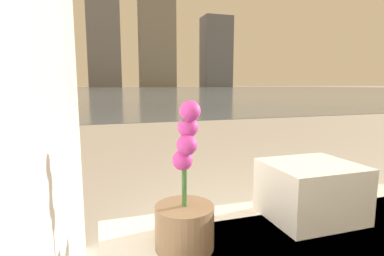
% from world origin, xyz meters
% --- Properties ---
extents(potted_orchid, '(0.14, 0.14, 0.35)m').
position_xyz_m(potted_orchid, '(-0.64, 0.77, 0.59)').
color(potted_orchid, '#8C6B4C').
rests_on(potted_orchid, bathtub).
extents(towel_stack, '(0.25, 0.22, 0.16)m').
position_xyz_m(towel_stack, '(-0.25, 0.81, 0.57)').
color(towel_stack, silver).
rests_on(towel_stack, bathtub).
extents(harbor_water, '(180.00, 110.00, 0.01)m').
position_xyz_m(harbor_water, '(0.00, 62.00, 0.01)').
color(harbor_water, slate).
rests_on(harbor_water, ground_plane).
extents(harbor_boat_0, '(1.33, 3.41, 1.26)m').
position_xyz_m(harbor_boat_0, '(-2.97, 21.09, 0.45)').
color(harbor_boat_0, navy).
rests_on(harbor_boat_0, harbor_water).
extents(skyline_tower_1, '(6.12, 12.66, 47.61)m').
position_xyz_m(skyline_tower_1, '(-26.47, 118.00, 23.80)').
color(skyline_tower_1, gray).
rests_on(skyline_tower_1, ground_plane).
extents(skyline_tower_2, '(10.41, 10.25, 28.60)m').
position_xyz_m(skyline_tower_2, '(-16.24, 118.00, 14.30)').
color(skyline_tower_2, gray).
rests_on(skyline_tower_2, ground_plane).
extents(skyline_tower_3, '(11.61, 9.86, 32.84)m').
position_xyz_m(skyline_tower_3, '(2.44, 118.00, 16.42)').
color(skyline_tower_3, slate).
rests_on(skyline_tower_3, ground_plane).
extents(skyline_tower_4, '(13.83, 6.53, 55.75)m').
position_xyz_m(skyline_tower_4, '(22.45, 118.00, 27.88)').
color(skyline_tower_4, gray).
rests_on(skyline_tower_4, ground_plane).
extents(skyline_tower_5, '(11.56, 9.07, 28.29)m').
position_xyz_m(skyline_tower_5, '(47.10, 118.00, 14.14)').
color(skyline_tower_5, slate).
rests_on(skyline_tower_5, ground_plane).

